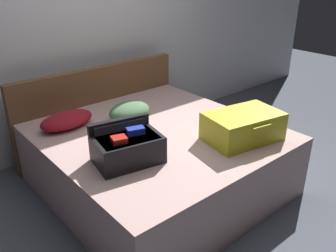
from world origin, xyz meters
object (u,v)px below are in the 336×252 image
(bed, at_px, (158,159))
(hard_case_medium, at_px, (127,147))
(pillow_center_head, at_px, (67,120))
(pillow_near_headboard, at_px, (129,111))
(hard_case_large, at_px, (243,126))

(bed, xyz_separation_m, hard_case_medium, (-0.48, -0.25, 0.39))
(bed, height_order, pillow_center_head, pillow_center_head)
(hard_case_medium, xyz_separation_m, pillow_near_headboard, (0.45, 0.62, -0.04))
(hard_case_large, height_order, pillow_near_headboard, hard_case_large)
(pillow_near_headboard, xyz_separation_m, pillow_center_head, (-0.52, 0.20, -0.01))
(hard_case_large, relative_size, pillow_near_headboard, 1.61)
(pillow_near_headboard, bearing_deg, pillow_center_head, 158.41)
(hard_case_large, relative_size, pillow_center_head, 1.37)
(hard_case_large, bearing_deg, bed, 138.40)
(pillow_center_head, bearing_deg, hard_case_medium, -84.95)
(hard_case_large, xyz_separation_m, hard_case_medium, (-0.91, 0.31, -0.00))
(hard_case_large, relative_size, hard_case_medium, 1.26)
(bed, height_order, pillow_near_headboard, pillow_near_headboard)
(bed, xyz_separation_m, hard_case_large, (0.43, -0.56, 0.39))
(hard_case_large, bearing_deg, pillow_near_headboard, 127.23)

